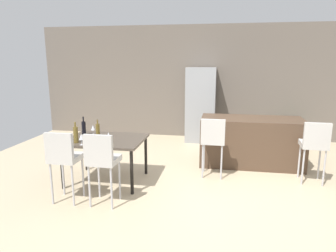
% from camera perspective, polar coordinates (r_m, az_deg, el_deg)
% --- Properties ---
extents(ground_plane, '(10.00, 10.00, 0.00)m').
position_cam_1_polar(ground_plane, '(5.44, 10.88, -9.64)').
color(ground_plane, '#C6B28E').
extents(back_wall, '(10.00, 0.12, 2.90)m').
position_cam_1_polar(back_wall, '(8.02, 11.10, 8.03)').
color(back_wall, '#665B51').
rests_on(back_wall, ground_plane).
extents(kitchen_island, '(1.93, 0.85, 0.92)m').
position_cam_1_polar(kitchen_island, '(6.12, 15.31, -2.83)').
color(kitchen_island, '#4C3828').
rests_on(kitchen_island, ground_plane).
extents(bar_chair_left, '(0.40, 0.40, 1.05)m').
position_cam_1_polar(bar_chair_left, '(5.26, 8.45, -2.30)').
color(bar_chair_left, beige).
rests_on(bar_chair_left, ground_plane).
extents(bar_chair_middle, '(0.42, 0.42, 1.05)m').
position_cam_1_polar(bar_chair_middle, '(5.47, 25.87, -2.85)').
color(bar_chair_middle, beige).
rests_on(bar_chair_middle, ground_plane).
extents(dining_table, '(1.26, 0.98, 0.74)m').
position_cam_1_polar(dining_table, '(5.13, -11.64, -3.05)').
color(dining_table, '#4C4238').
rests_on(dining_table, ground_plane).
extents(dining_chair_near, '(0.40, 0.40, 1.05)m').
position_cam_1_polar(dining_chair_near, '(4.51, -19.04, -5.31)').
color(dining_chair_near, beige).
rests_on(dining_chair_near, ground_plane).
extents(dining_chair_far, '(0.41, 0.41, 1.05)m').
position_cam_1_polar(dining_chair_far, '(4.27, -12.33, -5.89)').
color(dining_chair_far, beige).
rests_on(dining_chair_far, ground_plane).
extents(wine_bottle_near, '(0.07, 0.07, 0.31)m').
position_cam_1_polar(wine_bottle_near, '(5.16, -13.07, -0.87)').
color(wine_bottle_near, brown).
rests_on(wine_bottle_near, dining_table).
extents(wine_bottle_middle, '(0.07, 0.07, 0.33)m').
position_cam_1_polar(wine_bottle_middle, '(4.95, -16.97, -1.54)').
color(wine_bottle_middle, brown).
rests_on(wine_bottle_middle, dining_table).
extents(wine_bottle_far, '(0.07, 0.07, 0.32)m').
position_cam_1_polar(wine_bottle_far, '(5.45, -15.57, -0.33)').
color(wine_bottle_far, black).
rests_on(wine_bottle_far, dining_table).
extents(wine_glass_left, '(0.07, 0.07, 0.17)m').
position_cam_1_polar(wine_glass_left, '(4.80, -11.13, -1.76)').
color(wine_glass_left, silver).
rests_on(wine_glass_left, dining_table).
extents(wine_glass_right, '(0.07, 0.07, 0.17)m').
position_cam_1_polar(wine_glass_right, '(5.40, -13.94, -0.33)').
color(wine_glass_right, silver).
rests_on(wine_glass_right, dining_table).
extents(wine_glass_end, '(0.07, 0.07, 0.17)m').
position_cam_1_polar(wine_glass_end, '(4.80, -16.00, -1.99)').
color(wine_glass_end, silver).
rests_on(wine_glass_end, dining_table).
extents(refrigerator, '(0.72, 0.68, 1.84)m').
position_cam_1_polar(refrigerator, '(7.65, 6.19, 4.01)').
color(refrigerator, '#939699').
rests_on(refrigerator, ground_plane).
extents(potted_plant, '(0.44, 0.44, 0.64)m').
position_cam_1_polar(potted_plant, '(7.92, 22.72, -0.59)').
color(potted_plant, '#996B4C').
rests_on(potted_plant, ground_plane).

